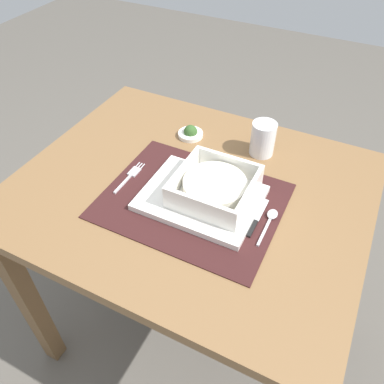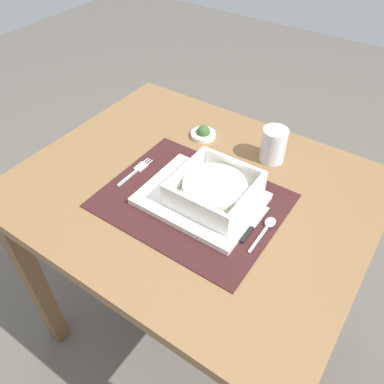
% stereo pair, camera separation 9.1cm
% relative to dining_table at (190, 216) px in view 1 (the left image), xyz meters
% --- Properties ---
extents(ground_plane, '(6.00, 6.00, 0.00)m').
position_rel_dining_table_xyz_m(ground_plane, '(0.00, 0.00, -0.60)').
color(ground_plane, '#59544C').
extents(dining_table, '(0.87, 0.72, 0.71)m').
position_rel_dining_table_xyz_m(dining_table, '(0.00, 0.00, 0.00)').
color(dining_table, brown).
rests_on(dining_table, ground).
extents(placemat, '(0.42, 0.33, 0.00)m').
position_rel_dining_table_xyz_m(placemat, '(0.03, -0.05, 0.11)').
color(placemat, '#381919').
rests_on(placemat, dining_table).
extents(serving_plate, '(0.28, 0.21, 0.02)m').
position_rel_dining_table_xyz_m(serving_plate, '(0.05, -0.04, 0.12)').
color(serving_plate, white).
rests_on(serving_plate, placemat).
extents(porridge_bowl, '(0.18, 0.18, 0.06)m').
position_rel_dining_table_xyz_m(porridge_bowl, '(0.07, -0.02, 0.15)').
color(porridge_bowl, white).
rests_on(porridge_bowl, serving_plate).
extents(fork, '(0.02, 0.13, 0.00)m').
position_rel_dining_table_xyz_m(fork, '(-0.15, -0.04, 0.12)').
color(fork, silver).
rests_on(fork, placemat).
extents(spoon, '(0.02, 0.12, 0.01)m').
position_rel_dining_table_xyz_m(spoon, '(0.22, -0.02, 0.12)').
color(spoon, silver).
rests_on(spoon, placemat).
extents(butter_knife, '(0.01, 0.13, 0.01)m').
position_rel_dining_table_xyz_m(butter_knife, '(0.19, -0.04, 0.12)').
color(butter_knife, black).
rests_on(butter_knife, placemat).
extents(bread_knife, '(0.01, 0.13, 0.01)m').
position_rel_dining_table_xyz_m(bread_knife, '(0.17, -0.07, 0.12)').
color(bread_knife, '#59331E').
rests_on(bread_knife, placemat).
extents(drinking_glass, '(0.07, 0.07, 0.09)m').
position_rel_dining_table_xyz_m(drinking_glass, '(0.11, 0.21, 0.15)').
color(drinking_glass, white).
rests_on(drinking_glass, dining_table).
extents(condiment_saucer, '(0.07, 0.07, 0.04)m').
position_rel_dining_table_xyz_m(condiment_saucer, '(-0.10, 0.19, 0.12)').
color(condiment_saucer, white).
rests_on(condiment_saucer, dining_table).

